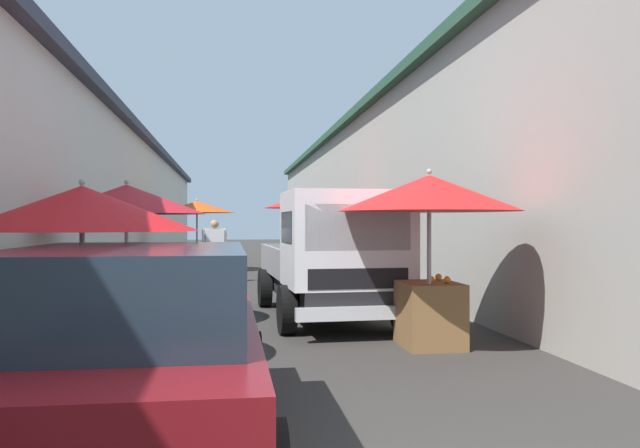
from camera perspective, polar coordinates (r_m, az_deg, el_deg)
The scene contains 10 objects.
ground at distance 15.88m, azimuth -6.09°, elevation -5.72°, with size 90.00×90.00×0.00m, color #33302D.
building_right_concrete at distance 19.53m, azimuth 14.23°, elevation 2.91°, with size 49.80×7.50×5.12m.
fruit_stall_mid_lane at distance 8.18m, azimuth 9.81°, elevation 0.73°, with size 2.33×2.33×2.30m.
fruit_stall_far_right at distance 17.68m, azimuth -1.65°, elevation 0.80°, with size 2.18×2.18×2.46m.
fruit_stall_near_left at distance 7.34m, azimuth -20.68°, elevation -0.15°, with size 2.51×2.51×2.10m.
fruit_stall_near_right at distance 21.13m, azimuth -11.05°, elevation 0.66°, with size 2.44×2.44×2.40m.
fruit_stall_far_left at distance 10.12m, azimuth -16.95°, elevation 0.70°, with size 2.41×2.41×2.28m.
hatchback_car at distance 4.69m, azimuth -16.47°, elevation -10.72°, with size 3.91×1.92×1.45m.
delivery_truck at distance 9.99m, azimuth 1.43°, elevation -3.20°, with size 5.00×2.15×2.08m.
vendor_by_crates at distance 17.03m, azimuth -9.49°, elevation -2.01°, with size 0.31×0.65×1.69m.
Camera 1 is at (-2.29, 0.57, 1.62)m, focal length 35.52 mm.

